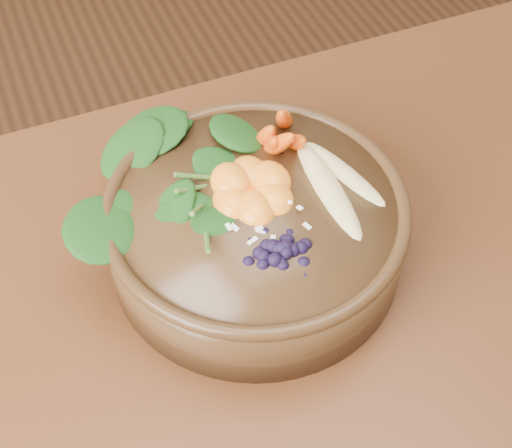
% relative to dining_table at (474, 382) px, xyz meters
% --- Properties ---
extents(dining_table, '(1.60, 0.90, 0.75)m').
position_rel_dining_table_xyz_m(dining_table, '(0.00, 0.00, 0.00)').
color(dining_table, '#331C0C').
rests_on(dining_table, ground).
extents(stoneware_bowl, '(0.30, 0.30, 0.08)m').
position_rel_dining_table_xyz_m(stoneware_bowl, '(-0.17, 0.17, 0.13)').
color(stoneware_bowl, '#3D2816').
rests_on(stoneware_bowl, dining_table).
extents(kale_heap, '(0.20, 0.18, 0.04)m').
position_rel_dining_table_xyz_m(kale_heap, '(-0.21, 0.24, 0.19)').
color(kale_heap, '#1C4818').
rests_on(kale_heap, stoneware_bowl).
extents(carrot_cluster, '(0.06, 0.06, 0.08)m').
position_rel_dining_table_xyz_m(carrot_cluster, '(-0.12, 0.25, 0.21)').
color(carrot_cluster, '#E15010').
rests_on(carrot_cluster, stoneware_bowl).
extents(banana_halves, '(0.07, 0.16, 0.03)m').
position_rel_dining_table_xyz_m(banana_halves, '(-0.09, 0.17, 0.18)').
color(banana_halves, '#E0CC84').
rests_on(banana_halves, stoneware_bowl).
extents(mandarin_cluster, '(0.09, 0.10, 0.03)m').
position_rel_dining_table_xyz_m(mandarin_cluster, '(-0.17, 0.19, 0.19)').
color(mandarin_cluster, orange).
rests_on(mandarin_cluster, stoneware_bowl).
extents(blueberry_pile, '(0.14, 0.11, 0.04)m').
position_rel_dining_table_xyz_m(blueberry_pile, '(-0.17, 0.11, 0.19)').
color(blueberry_pile, black).
rests_on(blueberry_pile, stoneware_bowl).
extents(coconut_flakes, '(0.10, 0.07, 0.01)m').
position_rel_dining_table_xyz_m(coconut_flakes, '(-0.17, 0.15, 0.17)').
color(coconut_flakes, white).
rests_on(coconut_flakes, stoneware_bowl).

